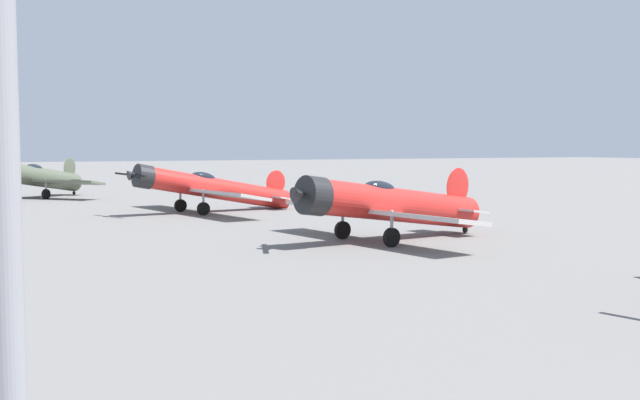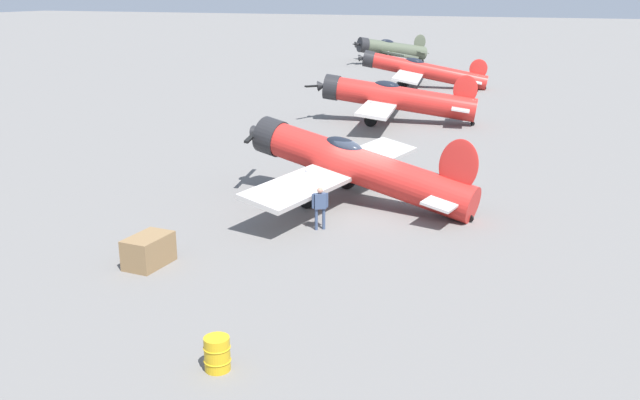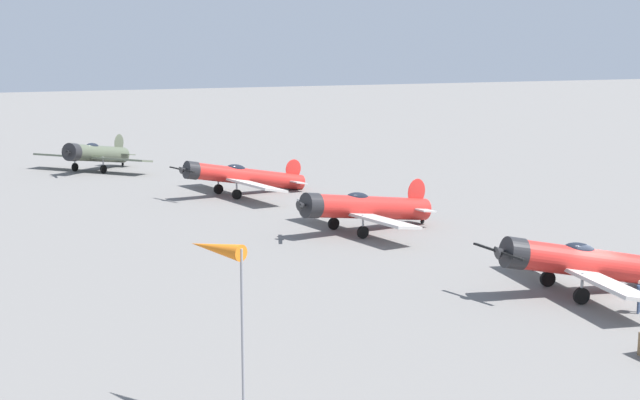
{
  "view_description": "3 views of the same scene",
  "coord_description": "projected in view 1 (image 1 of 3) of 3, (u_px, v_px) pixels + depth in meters",
  "views": [
    {
      "loc": [
        21.0,
        9.49,
        4.15
      ],
      "look_at": [
        5.35,
        -21.48,
        1.6
      ],
      "focal_mm": 40.91,
      "sensor_mm": 36.0,
      "label": 1
    },
    {
      "loc": [
        -8.49,
        25.61,
        8.26
      ],
      "look_at": [
        0.44,
        3.54,
        1.1
      ],
      "focal_mm": 39.49,
      "sensor_mm": 36.0,
      "label": 2
    },
    {
      "loc": [
        29.96,
        34.17,
        12.27
      ],
      "look_at": [
        5.35,
        -21.48,
        1.6
      ],
      "focal_mm": 50.83,
      "sensor_mm": 36.0,
      "label": 3
    }
  ],
  "objects": [
    {
      "name": "airplane_far_line",
      "position": [
        210.0,
        188.0,
        45.86
      ],
      "size": [
        11.62,
        13.44,
        3.26
      ],
      "rotation": [
        0.0,
        0.0,
        6.46
      ],
      "color": "red",
      "rests_on": "ground_plane"
    },
    {
      "name": "airplane_outer_stand",
      "position": [
        37.0,
        177.0,
        58.86
      ],
      "size": [
        9.86,
        10.64,
        3.31
      ],
      "rotation": [
        0.0,
        0.0,
        7.02
      ],
      "color": "#4C5442",
      "rests_on": "ground_plane"
    },
    {
      "name": "airplane_mid_apron",
      "position": [
        387.0,
        205.0,
        32.03
      ],
      "size": [
        10.62,
        11.53,
        3.24
      ],
      "rotation": [
        0.0,
        0.0,
        6.45
      ],
      "color": "red",
      "rests_on": "ground_plane"
    }
  ]
}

